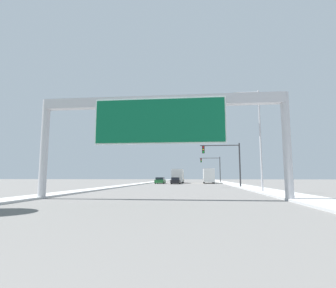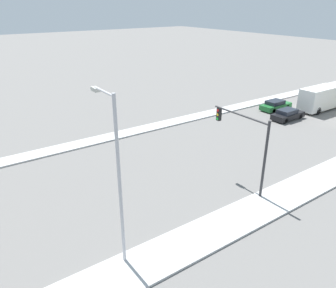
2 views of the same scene
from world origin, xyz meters
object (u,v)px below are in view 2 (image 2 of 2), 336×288
at_px(car_mid_center, 276,105).
at_px(traffic_light_near_intersection, 247,139).
at_px(car_far_center, 288,115).
at_px(street_lamp_right, 117,172).
at_px(truck_box_primary, 322,98).

xyz_separation_m(car_mid_center, traffic_light_near_intersection, (11.95, -19.08, 3.61)).
height_order(car_far_center, street_lamp_right, street_lamp_right).
height_order(car_mid_center, traffic_light_near_intersection, traffic_light_near_intersection).
bearing_deg(car_far_center, truck_box_primary, 90.00).
bearing_deg(street_lamp_right, traffic_light_near_intersection, 98.02).
height_order(traffic_light_near_intersection, street_lamp_right, street_lamp_right).
bearing_deg(traffic_light_near_intersection, truck_box_primary, 109.14).
xyz_separation_m(car_far_center, traffic_light_near_intersection, (8.45, -17.02, 3.61)).
bearing_deg(car_far_center, car_mid_center, 149.59).
height_order(truck_box_primary, street_lamp_right, street_lamp_right).
xyz_separation_m(car_far_center, truck_box_primary, (0.00, 7.32, 0.99)).
xyz_separation_m(car_mid_center, street_lamp_right, (13.59, -30.69, 5.09)).
bearing_deg(car_far_center, street_lamp_right, -70.60).
xyz_separation_m(car_far_center, car_mid_center, (-3.50, 2.05, -0.00)).
relative_size(car_far_center, car_mid_center, 0.98).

